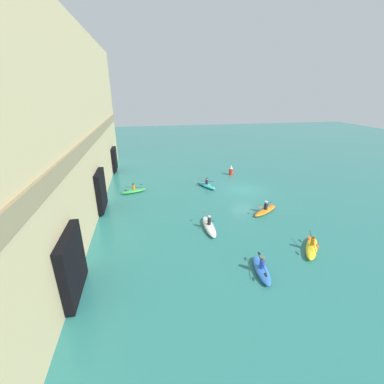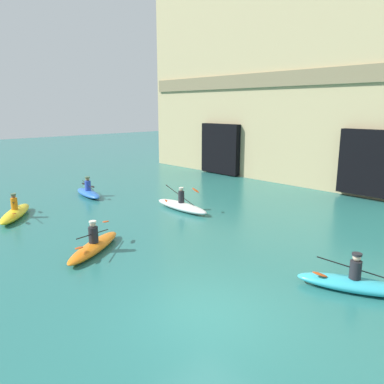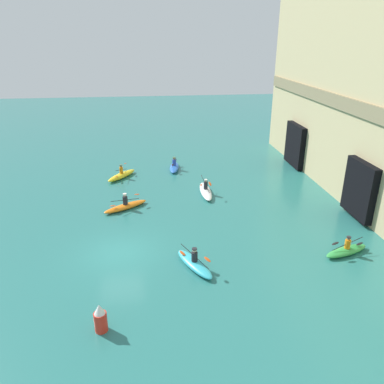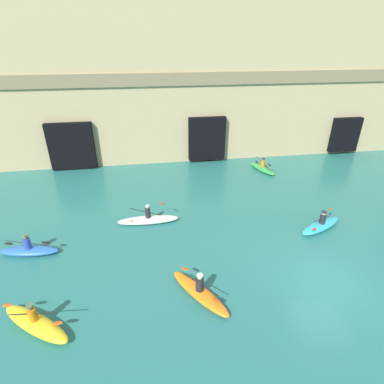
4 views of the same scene
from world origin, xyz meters
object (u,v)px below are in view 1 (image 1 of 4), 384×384
(kayak_blue, at_px, (262,269))
(marker_buoy, at_px, (231,170))
(kayak_green, at_px, (134,191))
(kayak_orange, at_px, (265,210))
(kayak_cyan, at_px, (207,185))
(kayak_white, at_px, (209,226))
(kayak_yellow, at_px, (312,247))

(kayak_blue, height_order, marker_buoy, marker_buoy)
(kayak_green, distance_m, kayak_orange, 14.62)
(kayak_cyan, distance_m, kayak_white, 10.04)
(kayak_yellow, bearing_deg, kayak_white, -86.80)
(kayak_yellow, bearing_deg, kayak_green, -99.98)
(kayak_blue, relative_size, kayak_cyan, 0.95)
(kayak_orange, xyz_separation_m, marker_buoy, (11.89, -0.52, 0.38))
(marker_buoy, bearing_deg, kayak_white, 154.70)
(marker_buoy, bearing_deg, kayak_green, 108.48)
(kayak_green, xyz_separation_m, marker_buoy, (4.36, -13.05, 0.39))
(kayak_blue, bearing_deg, kayak_white, 25.72)
(kayak_cyan, xyz_separation_m, kayak_yellow, (-14.21, -4.50, 0.01))
(kayak_orange, distance_m, kayak_yellow, 6.44)
(kayak_blue, distance_m, marker_buoy, 20.49)
(kayak_green, xyz_separation_m, kayak_orange, (-7.53, -12.53, 0.01))
(kayak_green, bearing_deg, kayak_orange, 130.29)
(kayak_green, distance_m, kayak_white, 11.53)
(kayak_green, bearing_deg, marker_buoy, 179.77)
(kayak_yellow, bearing_deg, kayak_blue, -33.83)
(kayak_blue, xyz_separation_m, kayak_yellow, (1.65, -4.68, 0.01))
(kayak_orange, bearing_deg, kayak_white, -14.23)
(kayak_green, relative_size, kayak_orange, 0.92)
(kayak_green, relative_size, kayak_yellow, 0.94)
(kayak_white, height_order, marker_buoy, marker_buoy)
(kayak_blue, relative_size, kayak_yellow, 0.96)
(kayak_blue, xyz_separation_m, kayak_cyan, (15.87, -0.19, 0.00))
(kayak_green, distance_m, kayak_yellow, 19.15)
(kayak_cyan, bearing_deg, kayak_blue, -25.37)
(kayak_cyan, height_order, kayak_yellow, kayak_yellow)
(kayak_white, bearing_deg, kayak_blue, 18.56)
(kayak_cyan, relative_size, kayak_white, 0.88)
(kayak_blue, bearing_deg, marker_buoy, -5.20)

